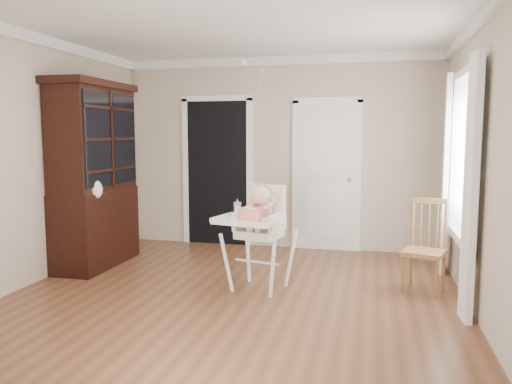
% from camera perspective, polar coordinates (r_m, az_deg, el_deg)
% --- Properties ---
extents(floor, '(5.00, 5.00, 0.00)m').
position_cam_1_polar(floor, '(4.97, -3.13, -12.40)').
color(floor, '#57341E').
rests_on(floor, ground).
extents(ceiling, '(5.00, 5.00, 0.00)m').
position_cam_1_polar(ceiling, '(4.83, -3.34, 19.54)').
color(ceiling, white).
rests_on(ceiling, wall_back).
extents(wall_back, '(4.50, 0.00, 4.50)m').
position_cam_1_polar(wall_back, '(7.14, 2.49, 4.42)').
color(wall_back, '#C7B39B').
rests_on(wall_back, floor).
extents(wall_left, '(0.00, 5.00, 5.00)m').
position_cam_1_polar(wall_left, '(5.77, -25.23, 3.30)').
color(wall_left, '#C7B39B').
rests_on(wall_left, floor).
extents(wall_right, '(0.00, 5.00, 5.00)m').
position_cam_1_polar(wall_right, '(4.61, 24.71, 2.66)').
color(wall_right, '#C7B39B').
rests_on(wall_right, floor).
extents(crown_molding, '(4.50, 5.00, 0.12)m').
position_cam_1_polar(crown_molding, '(4.81, -3.34, 18.84)').
color(crown_molding, white).
rests_on(crown_molding, ceiling).
extents(doorway, '(1.06, 0.05, 2.22)m').
position_cam_1_polar(doorway, '(7.36, -4.45, 2.60)').
color(doorway, black).
rests_on(doorway, wall_back).
extents(closet_door, '(0.96, 0.09, 2.13)m').
position_cam_1_polar(closet_door, '(7.04, 8.05, 1.68)').
color(closet_door, white).
rests_on(closet_door, wall_back).
extents(window_right, '(0.13, 1.84, 2.30)m').
position_cam_1_polar(window_right, '(5.39, 22.27, 2.58)').
color(window_right, white).
rests_on(window_right, wall_right).
extents(high_chair, '(0.79, 0.91, 1.12)m').
position_cam_1_polar(high_chair, '(5.18, 0.35, -3.74)').
color(high_chair, white).
rests_on(high_chair, floor).
extents(baby, '(0.31, 0.28, 0.48)m').
position_cam_1_polar(baby, '(5.18, 0.51, -2.00)').
color(baby, beige).
rests_on(baby, high_chair).
extents(cake, '(0.28, 0.28, 0.13)m').
position_cam_1_polar(cake, '(4.88, -0.77, -2.59)').
color(cake, silver).
rests_on(cake, high_chair).
extents(sippy_cup, '(0.08, 0.08, 0.19)m').
position_cam_1_polar(sippy_cup, '(5.15, -2.13, -1.94)').
color(sippy_cup, pink).
rests_on(sippy_cup, high_chair).
extents(china_cabinet, '(0.59, 1.34, 2.25)m').
position_cam_1_polar(china_cabinet, '(6.41, -17.98, 1.88)').
color(china_cabinet, black).
rests_on(china_cabinet, floor).
extents(dining_chair, '(0.50, 0.50, 0.96)m').
position_cam_1_polar(dining_chair, '(5.42, 18.71, -6.22)').
color(dining_chair, brown).
rests_on(dining_chair, floor).
extents(streamer, '(0.18, 0.47, 0.15)m').
position_cam_1_polar(streamer, '(5.93, -1.36, 14.54)').
color(streamer, pink).
rests_on(streamer, ceiling).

